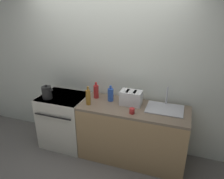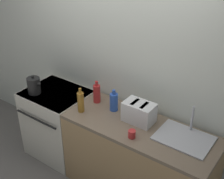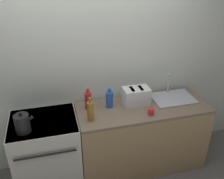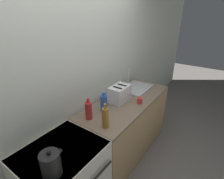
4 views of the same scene
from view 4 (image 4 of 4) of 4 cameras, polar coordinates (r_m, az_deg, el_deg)
wall_back at (r=2.06m, az=-11.72°, el=3.65°), size 8.00×0.05×2.60m
counter_block at (r=2.66m, az=4.53°, el=-11.85°), size 1.58×0.62×0.88m
kettle at (r=1.47m, az=-19.31°, el=-21.94°), size 0.19×0.15×0.23m
toaster at (r=2.36m, az=2.51°, el=-1.27°), size 0.31×0.20×0.21m
sink_tray at (r=2.80m, az=7.80°, el=0.71°), size 0.52×0.38×0.28m
bottle_amber at (r=1.83m, az=-2.21°, el=-9.15°), size 0.07×0.07×0.28m
bottle_red at (r=1.99m, az=-7.64°, el=-6.76°), size 0.08×0.08×0.26m
bottle_blue at (r=2.14m, az=-2.67°, el=-4.32°), size 0.09×0.09×0.24m
cup_red at (r=2.35m, az=9.02°, el=-3.60°), size 0.07×0.07×0.08m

